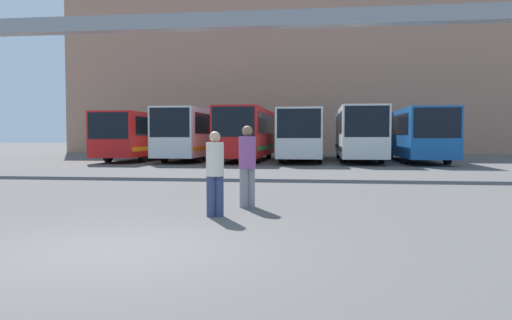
# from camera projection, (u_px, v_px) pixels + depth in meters

# --- Properties ---
(ground_plane) EXTENTS (200.00, 200.00, 0.00)m
(ground_plane) POSITION_uv_depth(u_px,v_px,m) (109.00, 251.00, 6.79)
(ground_plane) COLOR #514F4C
(building_backdrop) EXTENTS (41.40, 12.00, 17.26)m
(building_backdrop) POSITION_uv_depth(u_px,v_px,m) (292.00, 65.00, 49.52)
(building_backdrop) COLOR tan
(building_backdrop) RESTS_ON ground
(overhead_gantry) EXTENTS (28.12, 0.80, 7.24)m
(overhead_gantry) POSITION_uv_depth(u_px,v_px,m) (259.00, 38.00, 22.91)
(overhead_gantry) COLOR gray
(overhead_gantry) RESTS_ON ground
(bus_slot_0) EXTENTS (2.54, 11.09, 2.96)m
(bus_slot_0) POSITION_uv_depth(u_px,v_px,m) (144.00, 134.00, 32.69)
(bus_slot_0) COLOR red
(bus_slot_0) RESTS_ON ground
(bus_slot_1) EXTENTS (2.44, 10.58, 3.19)m
(bus_slot_1) POSITION_uv_depth(u_px,v_px,m) (194.00, 132.00, 31.99)
(bus_slot_1) COLOR silver
(bus_slot_1) RESTS_ON ground
(bus_slot_2) EXTENTS (2.52, 10.20, 3.22)m
(bus_slot_2) POSITION_uv_depth(u_px,v_px,m) (247.00, 131.00, 31.35)
(bus_slot_2) COLOR red
(bus_slot_2) RESTS_ON ground
(bus_slot_3) EXTENTS (2.51, 11.38, 3.09)m
(bus_slot_3) POSITION_uv_depth(u_px,v_px,m) (303.00, 132.00, 31.50)
(bus_slot_3) COLOR silver
(bus_slot_3) RESTS_ON ground
(bus_slot_4) EXTENTS (2.48, 12.20, 3.21)m
(bus_slot_4) POSITION_uv_depth(u_px,v_px,m) (358.00, 131.00, 31.46)
(bus_slot_4) COLOR silver
(bus_slot_4) RESTS_ON ground
(bus_slot_5) EXTENTS (2.57, 11.18, 3.09)m
(bus_slot_5) POSITION_uv_depth(u_px,v_px,m) (416.00, 132.00, 30.52)
(bus_slot_5) COLOR #1959A5
(bus_slot_5) RESTS_ON ground
(pedestrian_mid_left) EXTENTS (0.35, 0.35, 1.66)m
(pedestrian_mid_left) POSITION_uv_depth(u_px,v_px,m) (215.00, 171.00, 9.68)
(pedestrian_mid_left) COLOR navy
(pedestrian_mid_left) RESTS_ON ground
(pedestrian_mid_right) EXTENTS (0.37, 0.37, 1.79)m
(pedestrian_mid_right) POSITION_uv_depth(u_px,v_px,m) (247.00, 164.00, 10.95)
(pedestrian_mid_right) COLOR gray
(pedestrian_mid_right) RESTS_ON ground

